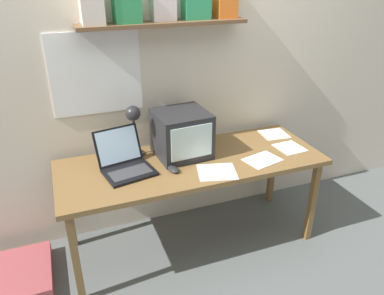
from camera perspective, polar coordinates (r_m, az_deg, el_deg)
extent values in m
plane|color=#595E5E|center=(2.98, 0.00, -14.06)|extent=(12.00, 12.00, 0.00)
cube|color=beige|center=(2.75, -3.20, 12.95)|extent=(5.60, 0.06, 2.60)
cube|color=white|center=(2.62, -14.38, 10.84)|extent=(0.60, 0.01, 0.55)
cube|color=brown|center=(2.56, -4.30, 18.32)|extent=(1.13, 0.18, 0.02)
cube|color=beige|center=(2.47, -15.12, 20.35)|extent=(0.14, 0.15, 0.24)
cube|color=#2B884D|center=(2.51, -10.01, 20.92)|extent=(0.16, 0.14, 0.24)
cube|color=silver|center=(2.58, -4.48, 21.00)|extent=(0.15, 0.12, 0.21)
cube|color=#2D955E|center=(2.66, 0.59, 20.86)|extent=(0.18, 0.12, 0.18)
cube|color=brown|center=(2.59, 0.00, -2.33)|extent=(1.83, 0.68, 0.03)
cube|color=brown|center=(2.44, -17.29, -15.95)|extent=(0.04, 0.05, 0.67)
cube|color=brown|center=(2.95, 17.84, -7.90)|extent=(0.04, 0.05, 0.67)
cube|color=brown|center=(2.89, -18.28, -8.78)|extent=(0.04, 0.05, 0.67)
cube|color=brown|center=(3.33, 12.11, -3.01)|extent=(0.04, 0.05, 0.67)
cube|color=#232326|center=(2.60, -1.64, 2.12)|extent=(0.38, 0.37, 0.32)
cube|color=silver|center=(2.45, -0.03, 0.77)|extent=(0.29, 0.03, 0.23)
cube|color=black|center=(2.46, -9.53, -3.76)|extent=(0.35, 0.30, 0.02)
cube|color=#38383A|center=(2.44, -9.38, -3.74)|extent=(0.28, 0.18, 0.00)
cube|color=black|center=(2.54, -11.22, 0.30)|extent=(0.32, 0.15, 0.23)
cube|color=#A9C8E3|center=(2.54, -11.22, 0.30)|extent=(0.29, 0.14, 0.21)
cylinder|color=#232326|center=(2.69, -8.54, -0.92)|extent=(0.12, 0.12, 0.01)
cylinder|color=#232326|center=(2.62, -8.78, 2.37)|extent=(0.02, 0.02, 0.32)
sphere|color=#232326|center=(2.50, -9.01, 5.19)|extent=(0.10, 0.10, 0.10)
cylinder|color=white|center=(2.61, -12.96, -0.95)|extent=(0.07, 0.07, 0.12)
cylinder|color=#CC3D47|center=(2.61, -12.92, -1.28)|extent=(0.06, 0.06, 0.09)
ellipsoid|color=#232326|center=(2.45, -2.87, -3.32)|extent=(0.08, 0.12, 0.03)
cube|color=white|center=(2.63, 10.68, -1.85)|extent=(0.28, 0.23, 0.00)
cube|color=white|center=(3.05, 12.41, 2.00)|extent=(0.22, 0.21, 0.00)
cube|color=white|center=(2.85, 14.67, -0.03)|extent=(0.20, 0.21, 0.00)
cube|color=white|center=(2.45, 3.82, -3.73)|extent=(0.29, 0.27, 0.00)
cube|color=#A0464B|center=(2.90, -25.64, -17.47)|extent=(0.50, 0.50, 0.09)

